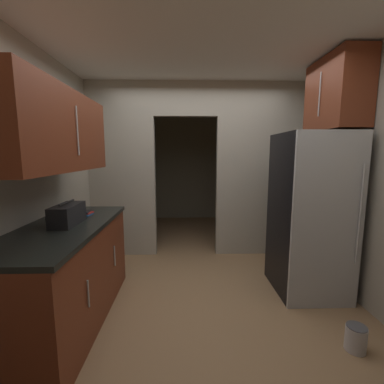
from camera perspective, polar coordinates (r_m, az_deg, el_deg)
The scene contains 11 objects.
ground at distance 2.94m, azimuth 2.65°, elevation -23.54°, with size 20.00×20.00×0.00m, color #93704C.
kitchen_overhead_slab at distance 3.13m, azimuth 2.36°, elevation 28.43°, with size 3.66×6.89×0.06m, color silver.
kitchen_partition at distance 3.95m, azimuth 2.05°, elevation 5.70°, with size 3.26×0.12×2.60m.
adjoining_room_shell at distance 5.62m, azimuth 0.43°, elevation 5.71°, with size 3.26×2.42×2.60m.
refrigerator at distance 3.18m, azimuth 24.45°, elevation -4.50°, with size 0.71×0.79×1.78m.
lower_cabinet_run at distance 2.74m, azimuth -25.92°, elevation -16.03°, with size 0.69×1.72×0.92m.
upper_cabinet_counterside at distance 2.52m, azimuth -27.80°, elevation 11.81°, with size 0.36×1.55×0.68m.
upper_cabinet_fridgeside at distance 3.38m, azimuth 29.14°, elevation 18.24°, with size 0.36×0.78×0.77m.
boombox at distance 2.60m, azimuth -25.76°, elevation -4.49°, with size 0.19×0.40×0.21m.
book_stack at distance 2.93m, azimuth -22.32°, elevation -4.32°, with size 0.13×0.15×0.04m.
paint_can at distance 2.70m, azimuth 32.36°, elevation -25.53°, with size 0.16×0.16×0.21m.
Camera 1 is at (-0.19, -2.49, 1.55)m, focal length 24.24 mm.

